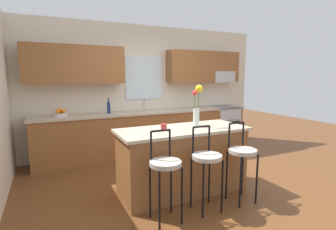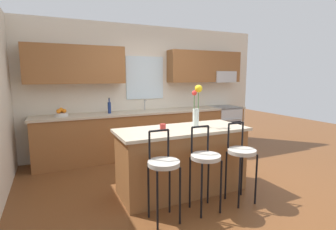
{
  "view_description": "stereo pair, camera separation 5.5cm",
  "coord_description": "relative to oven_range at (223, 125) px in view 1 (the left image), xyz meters",
  "views": [
    {
      "loc": [
        -1.94,
        -3.27,
        1.65
      ],
      "look_at": [
        -0.12,
        0.55,
        1.0
      ],
      "focal_mm": 27.54,
      "sensor_mm": 36.0,
      "label": 1
    },
    {
      "loc": [
        -1.9,
        -3.29,
        1.65
      ],
      "look_at": [
        -0.12,
        0.55,
        1.0
      ],
      "focal_mm": 27.54,
      "sensor_mm": 36.0,
      "label": 2
    }
  ],
  "objects": [
    {
      "name": "bottle_olive_oil",
      "position": [
        -2.74,
        0.02,
        0.58
      ],
      "size": [
        0.06,
        0.06,
        0.3
      ],
      "color": "navy",
      "rests_on": "counter_run"
    },
    {
      "name": "ground_plane",
      "position": [
        -1.89,
        -1.68,
        -0.46
      ],
      "size": [
        14.0,
        14.0,
        0.0
      ],
      "primitive_type": "plane",
      "color": "brown"
    },
    {
      "name": "mug_ceramic",
      "position": [
        -2.43,
        -1.87,
        0.51
      ],
      "size": [
        0.08,
        0.08,
        0.09
      ],
      "primitive_type": "cylinder",
      "color": "#A52D28",
      "rests_on": "kitchen_island"
    },
    {
      "name": "bar_stool_far",
      "position": [
        -1.58,
        -2.45,
        0.18
      ],
      "size": [
        0.36,
        0.36,
        1.04
      ],
      "color": "black",
      "rests_on": "ground"
    },
    {
      "name": "back_wall_assembly",
      "position": [
        -1.85,
        0.31,
        1.05
      ],
      "size": [
        5.6,
        0.5,
        2.7
      ],
      "color": "beige",
      "rests_on": "ground"
    },
    {
      "name": "sink_faucet",
      "position": [
        -1.95,
        0.17,
        0.6
      ],
      "size": [
        0.02,
        0.13,
        0.23
      ],
      "color": "#B7BABC",
      "rests_on": "counter_run"
    },
    {
      "name": "kitchen_island",
      "position": [
        -2.13,
        -1.85,
        0.0
      ],
      "size": [
        1.84,
        0.78,
        0.92
      ],
      "color": "brown",
      "rests_on": "ground"
    },
    {
      "name": "fruit_bowl_oranges",
      "position": [
        -3.61,
        0.03,
        0.52
      ],
      "size": [
        0.24,
        0.24,
        0.16
      ],
      "color": "silver",
      "rests_on": "counter_run"
    },
    {
      "name": "flower_vase",
      "position": [
        -1.88,
        -1.82,
        0.76
      ],
      "size": [
        0.17,
        0.11,
        0.6
      ],
      "color": "silver",
      "rests_on": "kitchen_island"
    },
    {
      "name": "bar_stool_middle",
      "position": [
        -2.13,
        -2.45,
        0.18
      ],
      "size": [
        0.36,
        0.36,
        1.04
      ],
      "color": "black",
      "rests_on": "ground"
    },
    {
      "name": "counter_run",
      "position": [
        -1.89,
        0.02,
        0.01
      ],
      "size": [
        4.56,
        0.64,
        0.92
      ],
      "color": "brown",
      "rests_on": "ground"
    },
    {
      "name": "bar_stool_near",
      "position": [
        -2.68,
        -2.45,
        0.18
      ],
      "size": [
        0.36,
        0.36,
        1.04
      ],
      "color": "black",
      "rests_on": "ground"
    },
    {
      "name": "oven_range",
      "position": [
        0.0,
        0.0,
        0.0
      ],
      "size": [
        0.6,
        0.64,
        0.92
      ],
      "color": "#B7BABC",
      "rests_on": "ground"
    }
  ]
}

